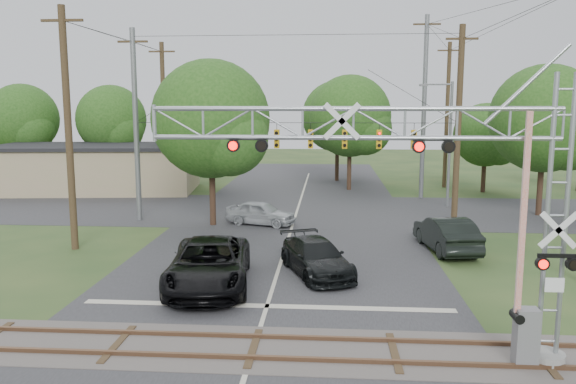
# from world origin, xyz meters

# --- Properties ---
(ground) EXTENTS (160.00, 160.00, 0.00)m
(ground) POSITION_xyz_m (0.00, 0.00, 0.00)
(ground) COLOR #27421E
(ground) RESTS_ON ground
(road_main) EXTENTS (14.00, 90.00, 0.02)m
(road_main) POSITION_xyz_m (0.00, 10.00, 0.01)
(road_main) COLOR #2D2C2F
(road_main) RESTS_ON ground
(road_cross) EXTENTS (90.00, 12.00, 0.02)m
(road_cross) POSITION_xyz_m (0.00, 24.00, 0.01)
(road_cross) COLOR #2D2C2F
(road_cross) RESTS_ON ground
(railroad_track) EXTENTS (90.00, 3.20, 0.17)m
(railroad_track) POSITION_xyz_m (0.00, 2.00, 0.03)
(railroad_track) COLOR #544D49
(railroad_track) RESTS_ON ground
(crossing_gantry) EXTENTS (11.19, 0.99, 7.77)m
(crossing_gantry) POSITION_xyz_m (4.75, 1.63, 4.79)
(crossing_gantry) COLOR gray
(crossing_gantry) RESTS_ON ground
(traffic_signal_span) EXTENTS (19.34, 0.36, 11.50)m
(traffic_signal_span) POSITION_xyz_m (0.85, 20.00, 5.59)
(traffic_signal_span) COLOR slate
(traffic_signal_span) RESTS_ON ground
(pickup_black) EXTENTS (3.72, 6.79, 1.80)m
(pickup_black) POSITION_xyz_m (-2.47, 7.53, 0.90)
(pickup_black) COLOR black
(pickup_black) RESTS_ON ground
(car_dark) EXTENTS (3.69, 5.38, 1.45)m
(car_dark) POSITION_xyz_m (1.62, 9.50, 0.72)
(car_dark) COLOR black
(car_dark) RESTS_ON ground
(sedan_silver) EXTENTS (4.44, 2.86, 1.41)m
(sedan_silver) POSITION_xyz_m (-1.88, 19.20, 0.70)
(sedan_silver) COLOR #A6AAAE
(sedan_silver) RESTS_ON ground
(suv_dark) EXTENTS (2.51, 5.33, 1.69)m
(suv_dark) POSITION_xyz_m (7.79, 13.82, 0.84)
(suv_dark) COLOR black
(suv_dark) RESTS_ON ground
(commercial_building) EXTENTS (17.17, 10.08, 3.81)m
(commercial_building) POSITION_xyz_m (-17.12, 31.79, 1.92)
(commercial_building) COLOR #989065
(commercial_building) RESTS_ON ground
(streetlight) EXTENTS (2.29, 0.24, 8.60)m
(streetlight) POSITION_xyz_m (10.19, 26.14, 4.81)
(streetlight) COLOR slate
(streetlight) RESTS_ON ground
(utility_poles) EXTENTS (24.80, 26.97, 13.60)m
(utility_poles) POSITION_xyz_m (2.94, 23.66, 6.28)
(utility_poles) COLOR #3D2E1C
(utility_poles) RESTS_ON ground
(treeline) EXTENTS (54.65, 27.37, 9.62)m
(treeline) POSITION_xyz_m (-1.39, 31.76, 5.79)
(treeline) COLOR #372419
(treeline) RESTS_ON ground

